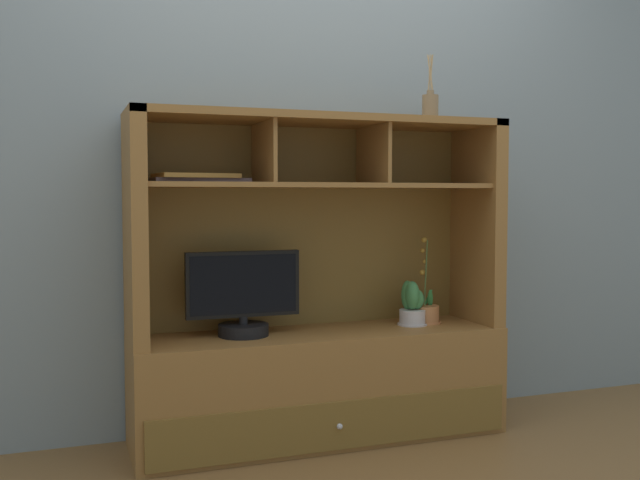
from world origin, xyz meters
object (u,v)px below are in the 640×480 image
Objects in this scene: media_console at (319,339)px; diffuser_bottle at (430,107)px; potted_fern at (412,306)px; magazine_stack_left at (198,178)px; tv_monitor at (243,299)px; potted_orchid at (426,312)px.

media_console is 5.49× the size of diffuser_bottle.
potted_fern is 1.08m from magazine_stack_left.
potted_fern is at bearing -0.92° from tv_monitor.
magazine_stack_left is at bearing 177.11° from potted_fern.
potted_orchid is at bearing 17.16° from potted_fern.
media_console is 3.34× the size of tv_monitor.
diffuser_bottle is (0.08, -0.01, 0.87)m from potted_fern.
media_console is 1.11m from diffuser_bottle.
potted_orchid is 0.91m from diffuser_bottle.
magazine_stack_left is (-0.17, 0.03, 0.49)m from tv_monitor.
magazine_stack_left is (-1.01, 0.02, 0.59)m from potted_orchid.
media_console is 0.45m from potted_fern.
potted_orchid is at bearing 83.48° from diffuser_bottle.
diffuser_bottle is at bearing -5.58° from potted_fern.
tv_monitor is at bearing 179.08° from potted_fern.
diffuser_bottle is at bearing -96.52° from potted_orchid.
potted_orchid is at bearing 0.87° from tv_monitor.
media_console is at bearing 178.81° from potted_fern.
diffuser_bottle is (0.51, -0.02, 0.99)m from media_console.
potted_orchid is (0.51, 0.02, 0.08)m from media_console.
tv_monitor reaches higher than potted_fern.
potted_fern is at bearing 174.42° from diffuser_bottle.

